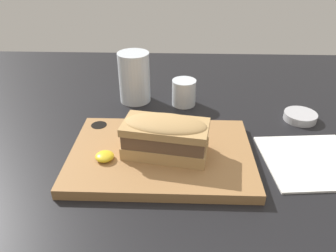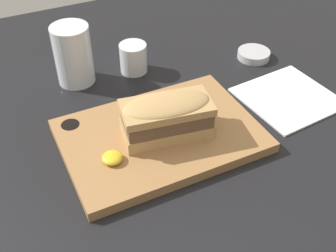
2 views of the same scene
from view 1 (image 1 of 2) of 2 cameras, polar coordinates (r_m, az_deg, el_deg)
dining_table at (r=65.00cm, az=0.60°, el=-6.45°), size 151.36×127.09×2.00cm
serving_board at (r=64.20cm, az=-1.23°, el=-4.78°), size 34.94×24.14×2.02cm
sandwich at (r=60.27cm, az=-0.45°, el=-1.64°), size 16.62×10.11×7.53cm
mustard_dollop at (r=61.70cm, az=-10.97°, el=-5.20°), size 3.47×3.47×1.39cm
water_glass at (r=84.46cm, az=-5.86°, el=7.88°), size 7.91×7.91×12.79cm
wine_glass at (r=83.10cm, az=2.78°, el=5.74°), size 6.03×6.03×6.53cm
napkin at (r=69.26cm, az=23.75°, el=-5.63°), size 19.33×18.78×0.40cm
condiment_dish at (r=82.85cm, az=22.03°, el=1.56°), size 7.52×7.52×1.78cm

